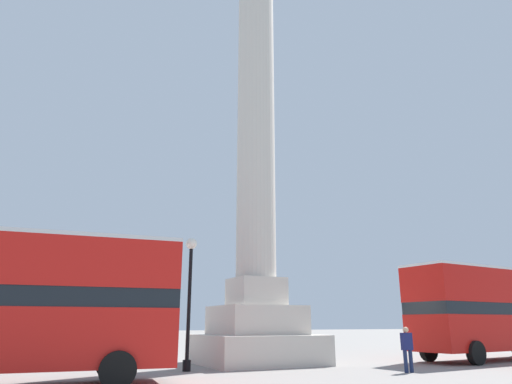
# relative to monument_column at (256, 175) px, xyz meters

# --- Properties ---
(ground_plane) EXTENTS (200.00, 200.00, 0.00)m
(ground_plane) POSITION_rel_monument_column_xyz_m (0.00, 0.00, -8.71)
(ground_plane) COLOR gray
(monument_column) EXTENTS (4.96, 4.96, 24.33)m
(monument_column) POSITION_rel_monument_column_xyz_m (0.00, 0.00, 0.00)
(monument_column) COLOR beige
(monument_column) RESTS_ON ground_plane
(bus_b) EXTENTS (10.75, 3.57, 4.36)m
(bus_b) POSITION_rel_monument_column_xyz_m (11.80, -3.02, -6.30)
(bus_b) COLOR #B7140F
(bus_b) RESTS_ON ground_plane
(street_lamp) EXTENTS (0.45, 0.45, 5.02)m
(street_lamp) POSITION_rel_monument_column_xyz_m (-3.68, -1.70, -5.72)
(street_lamp) COLOR black
(street_lamp) RESTS_ON ground_plane
(pedestrian_near_lamp) EXTENTS (0.44, 0.22, 1.59)m
(pedestrian_near_lamp) POSITION_rel_monument_column_xyz_m (3.43, -5.67, -7.84)
(pedestrian_near_lamp) COLOR #192347
(pedestrian_near_lamp) RESTS_ON ground_plane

